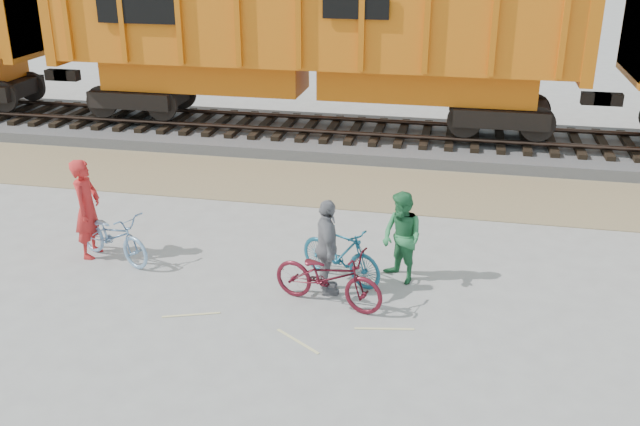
# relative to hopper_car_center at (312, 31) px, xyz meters

# --- Properties ---
(ground) EXTENTS (120.00, 120.00, 0.00)m
(ground) POSITION_rel_hopper_car_center_xyz_m (1.19, -9.00, -3.01)
(ground) COLOR #9E9E99
(ground) RESTS_ON ground
(gravel_strip) EXTENTS (120.00, 3.00, 0.02)m
(gravel_strip) POSITION_rel_hopper_car_center_xyz_m (1.19, -3.50, -3.00)
(gravel_strip) COLOR #96825D
(gravel_strip) RESTS_ON ground
(ballast_bed) EXTENTS (120.00, 4.00, 0.30)m
(ballast_bed) POSITION_rel_hopper_car_center_xyz_m (1.19, 0.00, -2.86)
(ballast_bed) COLOR slate
(ballast_bed) RESTS_ON ground
(track) EXTENTS (120.00, 2.60, 0.24)m
(track) POSITION_rel_hopper_car_center_xyz_m (1.19, 0.00, -2.53)
(track) COLOR black
(track) RESTS_ON ballast_bed
(hopper_car_center) EXTENTS (14.00, 3.13, 4.65)m
(hopper_car_center) POSITION_rel_hopper_car_center_xyz_m (0.00, 0.00, 0.00)
(hopper_car_center) COLOR black
(hopper_car_center) RESTS_ON track
(bicycle_blue) EXTENTS (1.89, 1.31, 0.94)m
(bicycle_blue) POSITION_rel_hopper_car_center_xyz_m (-1.88, -8.20, -2.53)
(bicycle_blue) COLOR #7AA1C8
(bicycle_blue) RESTS_ON ground
(bicycle_teal) EXTENTS (1.68, 1.20, 1.00)m
(bicycle_teal) POSITION_rel_hopper_car_center_xyz_m (2.26, -8.15, -2.51)
(bicycle_teal) COLOR #195670
(bicycle_teal) RESTS_ON ground
(bicycle_maroon) EXTENTS (1.98, 1.12, 0.98)m
(bicycle_maroon) POSITION_rel_hopper_car_center_xyz_m (2.22, -9.03, -2.51)
(bicycle_maroon) COLOR #54111D
(bicycle_maroon) RESTS_ON ground
(person_solo) EXTENTS (0.49, 0.70, 1.83)m
(person_solo) POSITION_rel_hopper_car_center_xyz_m (-2.38, -8.10, -2.09)
(person_solo) COLOR red
(person_solo) RESTS_ON ground
(person_man) EXTENTS (0.97, 0.96, 1.58)m
(person_man) POSITION_rel_hopper_car_center_xyz_m (3.26, -7.95, -2.22)
(person_man) COLOR #2B7845
(person_man) RESTS_ON ground
(person_woman) EXTENTS (0.66, 1.02, 1.62)m
(person_woman) POSITION_rel_hopper_car_center_xyz_m (2.12, -8.63, -2.20)
(person_woman) COLOR slate
(person_woman) RESTS_ON ground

